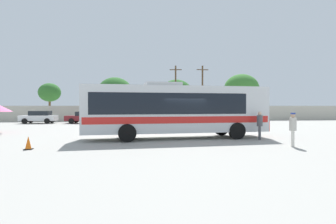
{
  "coord_description": "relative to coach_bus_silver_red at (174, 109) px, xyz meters",
  "views": [
    {
      "loc": [
        -3.0,
        -17.3,
        2.04
      ],
      "look_at": [
        -0.47,
        3.92,
        1.61
      ],
      "focal_mm": 30.06,
      "sensor_mm": 36.0,
      "label": 1
    }
  ],
  "objects": [
    {
      "name": "utility_pole_near",
      "position": [
        3.66,
        24.32,
        2.37
      ],
      "size": [
        1.79,
        0.42,
        8.15
      ],
      "color": "#4C3823",
      "rests_on": "ground_plane"
    },
    {
      "name": "roadside_tree_right",
      "position": [
        15.12,
        27.22,
        3.06
      ],
      "size": [
        5.7,
        5.7,
        7.37
      ],
      "color": "brown",
      "rests_on": "ground_plane"
    },
    {
      "name": "utility_pole_far",
      "position": [
        7.65,
        23.77,
        2.37
      ],
      "size": [
        1.8,
        0.24,
        8.14
      ],
      "color": "#4C3823",
      "rests_on": "ground_plane"
    },
    {
      "name": "parked_car_leftmost_white",
      "position": [
        -13.86,
        17.62,
        -1.1
      ],
      "size": [
        4.13,
        2.07,
        1.49
      ],
      "color": "silver",
      "rests_on": "ground_plane"
    },
    {
      "name": "roadside_tree_midright",
      "position": [
        4.17,
        27.04,
        2.22
      ],
      "size": [
        5.22,
        5.22,
        6.33
      ],
      "color": "brown",
      "rests_on": "ground_plane"
    },
    {
      "name": "attendant_by_bus_door",
      "position": [
        5.07,
        -1.33,
        -0.91
      ],
      "size": [
        0.46,
        0.46,
        1.72
      ],
      "color": "#4C4C51",
      "rests_on": "ground_plane"
    },
    {
      "name": "ground_plane",
      "position": [
        0.51,
        9.71,
        -1.88
      ],
      "size": [
        300.0,
        300.0,
        0.0
      ],
      "primitive_type": "plane",
      "color": "#A3A099"
    },
    {
      "name": "passenger_waiting_on_apron",
      "position": [
        5.42,
        -4.34,
        -0.91
      ],
      "size": [
        0.48,
        0.48,
        1.72
      ],
      "color": "silver",
      "rests_on": "ground_plane"
    },
    {
      "name": "roadside_tree_midleft",
      "position": [
        -5.41,
        25.22,
        2.29
      ],
      "size": [
        5.18,
        5.18,
        6.38
      ],
      "color": "brown",
      "rests_on": "ground_plane"
    },
    {
      "name": "coach_bus_silver_red",
      "position": [
        0.0,
        0.0,
        0.0
      ],
      "size": [
        11.77,
        3.64,
        3.53
      ],
      "color": "silver",
      "rests_on": "ground_plane"
    },
    {
      "name": "parked_car_second_maroon",
      "position": [
        -8.29,
        17.07,
        -1.13
      ],
      "size": [
        4.71,
        2.32,
        1.41
      ],
      "color": "maroon",
      "rests_on": "ground_plane"
    },
    {
      "name": "roadside_tree_left",
      "position": [
        -15.5,
        27.56,
        2.28
      ],
      "size": [
        3.34,
        3.34,
        5.6
      ],
      "color": "brown",
      "rests_on": "ground_plane"
    },
    {
      "name": "perimeter_wall",
      "position": [
        0.51,
        21.72,
        -0.83
      ],
      "size": [
        80.0,
        0.3,
        2.12
      ],
      "primitive_type": "cube",
      "color": "#B2AD9E",
      "rests_on": "ground_plane"
    },
    {
      "name": "traffic_cone_on_apron",
      "position": [
        -7.47,
        -3.7,
        -1.58
      ],
      "size": [
        0.36,
        0.36,
        0.64
      ],
      "color": "black",
      "rests_on": "ground_plane"
    }
  ]
}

